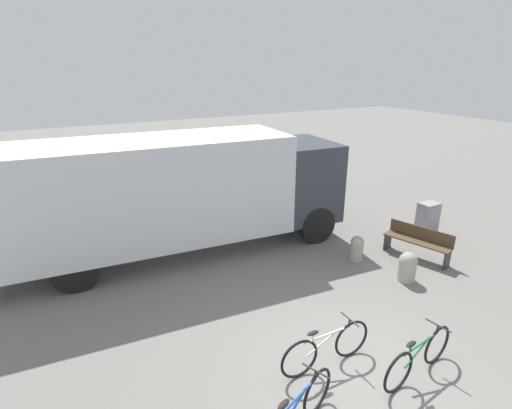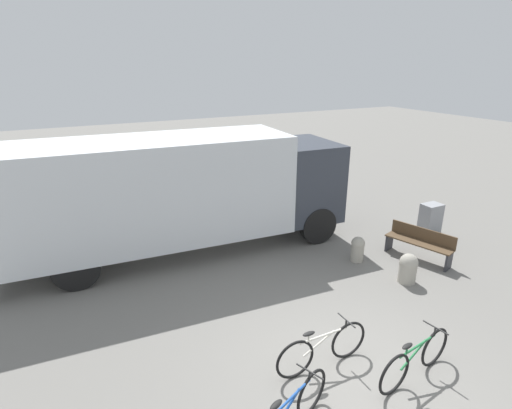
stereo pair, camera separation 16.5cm
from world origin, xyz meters
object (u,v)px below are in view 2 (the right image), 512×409
object	(u,v)px
utility_box	(430,218)
delivery_truck	(179,189)
bollard_near_bench	(408,268)
bicycle_middle	(322,348)
bicycle_far	(415,359)
bollard_far_bench	(358,248)
park_bench	(420,242)

from	to	relation	value
utility_box	delivery_truck	bearing A→B (deg)	163.21
bollard_near_bench	utility_box	distance (m)	3.29
bollard_near_bench	utility_box	xyz separation A→B (m)	(2.76, 1.78, 0.07)
delivery_truck	bicycle_middle	world-z (taller)	delivery_truck
bicycle_middle	delivery_truck	bearing A→B (deg)	98.45
delivery_truck	bicycle_middle	distance (m)	5.40
bicycle_far	bollard_far_bench	distance (m)	3.95
delivery_truck	bicycle_far	distance (m)	6.46
bicycle_middle	bollard_near_bench	xyz separation A→B (m)	(3.31, 1.34, -0.01)
bollard_near_bench	bollard_far_bench	size ratio (longest dim) A/B	1.07
delivery_truck	bicycle_far	bearing A→B (deg)	-68.81
park_bench	bicycle_far	bearing A→B (deg)	113.94
bicycle_far	bollard_near_bench	bearing A→B (deg)	37.03
delivery_truck	utility_box	size ratio (longest dim) A/B	10.09
utility_box	bicycle_middle	bearing A→B (deg)	-152.79
bollard_near_bench	bollard_far_bench	xyz separation A→B (m)	(-0.33, 1.31, -0.02)
delivery_truck	bicycle_far	world-z (taller)	delivery_truck
park_bench	bollard_far_bench	distance (m)	1.59
bollard_near_bench	utility_box	bearing A→B (deg)	32.82
delivery_truck	bollard_near_bench	distance (m)	5.74
bicycle_far	bollard_near_bench	size ratio (longest dim) A/B	2.49
park_bench	bollard_near_bench	xyz separation A→B (m)	(-1.13, -0.71, -0.09)
park_bench	bollard_far_bench	bearing A→B (deg)	50.37
bicycle_far	utility_box	bearing A→B (deg)	30.51
park_bench	bollard_far_bench	size ratio (longest dim) A/B	2.61
bicycle_far	bollard_near_bench	xyz separation A→B (m)	(2.16, 2.19, -0.01)
delivery_truck	park_bench	bearing A→B (deg)	-27.34
bicycle_far	bollard_far_bench	xyz separation A→B (m)	(1.83, 3.50, -0.02)
bollard_near_bench	utility_box	world-z (taller)	utility_box
park_bench	bicycle_far	distance (m)	4.39
park_bench	bollard_near_bench	bearing A→B (deg)	104.55
park_bench	utility_box	distance (m)	1.95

